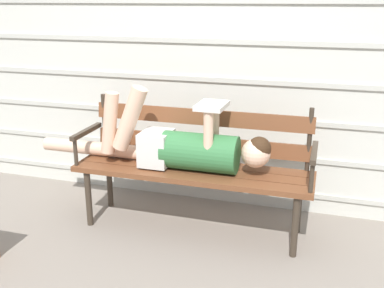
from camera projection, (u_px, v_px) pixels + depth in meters
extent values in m
plane|color=gray|center=(185.00, 238.00, 3.07)|extent=(12.00, 12.00, 0.00)
cube|color=beige|center=(213.00, 60.00, 3.34)|extent=(5.28, 0.06, 2.25)
cube|color=#B7B7AD|center=(210.00, 183.00, 3.62)|extent=(5.28, 0.02, 0.04)
cube|color=#B7B7AD|center=(210.00, 151.00, 3.53)|extent=(5.28, 0.02, 0.04)
cube|color=#B7B7AD|center=(211.00, 116.00, 3.44)|extent=(5.28, 0.02, 0.04)
cube|color=#B7B7AD|center=(211.00, 80.00, 3.36)|extent=(5.28, 0.02, 0.04)
cube|color=#B7B7AD|center=(212.00, 41.00, 3.27)|extent=(5.28, 0.02, 0.04)
cube|color=#B7B7AD|center=(212.00, 1.00, 3.18)|extent=(5.28, 0.02, 0.04)
cube|color=brown|center=(186.00, 179.00, 2.95)|extent=(1.64, 0.13, 0.04)
cube|color=brown|center=(192.00, 171.00, 3.07)|extent=(1.64, 0.13, 0.04)
cube|color=brown|center=(198.00, 165.00, 3.20)|extent=(1.64, 0.13, 0.04)
cube|color=brown|center=(200.00, 144.00, 3.22)|extent=(1.57, 0.05, 0.11)
cube|color=brown|center=(200.00, 117.00, 3.15)|extent=(1.57, 0.05, 0.11)
cylinder|color=#382D23|center=(105.00, 122.00, 3.39)|extent=(0.03, 0.03, 0.43)
cylinder|color=#382D23|center=(309.00, 140.00, 2.98)|extent=(0.03, 0.03, 0.43)
cylinder|color=#382D23|center=(89.00, 198.00, 3.19)|extent=(0.04, 0.04, 0.42)
cylinder|color=#382D23|center=(295.00, 227.00, 2.80)|extent=(0.04, 0.04, 0.42)
cylinder|color=#382D23|center=(110.00, 181.00, 3.49)|extent=(0.04, 0.04, 0.42)
cylinder|color=#382D23|center=(299.00, 205.00, 3.09)|extent=(0.04, 0.04, 0.42)
cube|color=#382D23|center=(86.00, 131.00, 3.22)|extent=(0.04, 0.40, 0.03)
cylinder|color=#382D23|center=(76.00, 152.00, 3.11)|extent=(0.03, 0.03, 0.20)
cube|color=#382D23|center=(314.00, 152.00, 2.79)|extent=(0.04, 0.40, 0.03)
cylinder|color=#382D23|center=(312.00, 177.00, 2.67)|extent=(0.03, 0.03, 0.20)
cylinder|color=#33703D|center=(200.00, 152.00, 3.01)|extent=(0.51, 0.26, 0.26)
cube|color=silver|center=(156.00, 148.00, 3.10)|extent=(0.20, 0.24, 0.23)
sphere|color=beige|center=(256.00, 153.00, 2.90)|extent=(0.19, 0.19, 0.19)
sphere|color=#382314|center=(259.00, 149.00, 2.88)|extent=(0.16, 0.16, 0.16)
cylinder|color=beige|center=(130.00, 118.00, 3.02)|extent=(0.27, 0.11, 0.46)
cylinder|color=beige|center=(110.00, 123.00, 3.08)|extent=(0.15, 0.09, 0.44)
cylinder|color=beige|center=(96.00, 148.00, 3.31)|extent=(0.84, 0.10, 0.10)
cylinder|color=beige|center=(208.00, 134.00, 2.87)|extent=(0.06, 0.06, 0.31)
cylinder|color=beige|center=(214.00, 128.00, 3.02)|extent=(0.06, 0.06, 0.31)
cube|color=silver|center=(212.00, 106.00, 2.89)|extent=(0.19, 0.26, 0.03)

